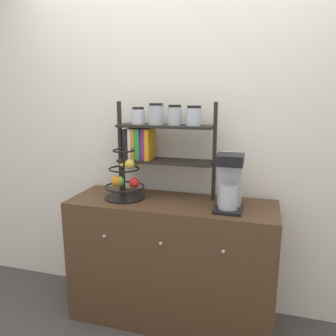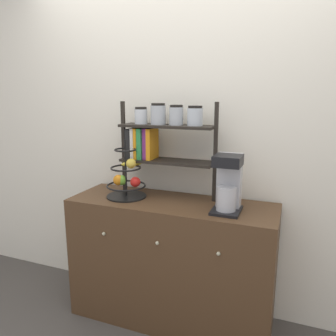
# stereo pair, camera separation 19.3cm
# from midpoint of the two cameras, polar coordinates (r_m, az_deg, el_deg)

# --- Properties ---
(wall_back) EXTENTS (7.00, 0.05, 2.60)m
(wall_back) POSITION_cam_midpoint_polar(r_m,az_deg,el_deg) (2.42, 0.13, 5.41)
(wall_back) COLOR silver
(wall_back) RESTS_ON ground_plane
(sideboard) EXTENTS (1.42, 0.50, 0.89)m
(sideboard) POSITION_cam_midpoint_polar(r_m,az_deg,el_deg) (2.42, -1.82, -15.98)
(sideboard) COLOR #4C331E
(sideboard) RESTS_ON ground_plane
(coffee_maker) EXTENTS (0.17, 0.22, 0.36)m
(coffee_maker) POSITION_cam_midpoint_polar(r_m,az_deg,el_deg) (2.07, 8.06, -2.37)
(coffee_maker) COLOR black
(coffee_maker) RESTS_ON sideboard
(fruit_stand) EXTENTS (0.28, 0.28, 0.41)m
(fruit_stand) POSITION_cam_midpoint_polar(r_m,az_deg,el_deg) (2.32, -9.93, -2.05)
(fruit_stand) COLOR black
(fruit_stand) RESTS_ON sideboard
(shelf_hutch) EXTENTS (0.71, 0.20, 0.67)m
(shelf_hutch) POSITION_cam_midpoint_polar(r_m,az_deg,el_deg) (2.31, -4.42, 5.71)
(shelf_hutch) COLOR black
(shelf_hutch) RESTS_ON sideboard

